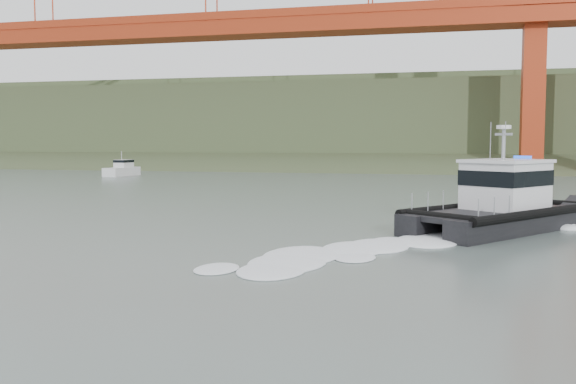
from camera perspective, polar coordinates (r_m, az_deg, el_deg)
name	(u,v)px	position (r m, az deg, el deg)	size (l,w,h in m)	color
ground	(255,275)	(23.19, -2.92, -7.34)	(400.00, 400.00, 0.00)	slate
headlands	(419,131)	(147.36, 11.54, 5.37)	(500.00, 105.36, 27.12)	#324427
patrol_boat	(501,203)	(36.25, 18.44, -0.93)	(10.57, 12.23, 5.81)	black
motorboat	(122,169)	(90.72, -14.51, 1.96)	(2.52, 6.41, 3.45)	silver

